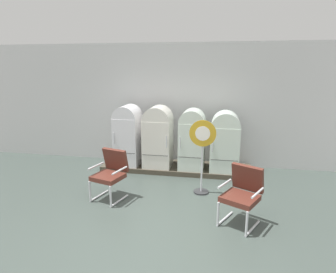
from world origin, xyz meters
The scene contains 10 objects.
ground centered at (0.00, 0.00, -0.03)m, with size 12.00×10.00×0.05m, color #3C4741.
back_wall centered at (0.00, 3.66, 1.62)m, with size 11.76×0.12×3.20m.
display_plinth centered at (0.00, 3.02, 0.06)m, with size 3.79×0.95×0.12m, color #433C30.
refrigerator_0 centered at (-1.24, 2.94, 0.94)m, with size 0.61×0.73×1.54m.
refrigerator_1 centered at (-0.45, 2.92, 0.93)m, with size 0.69×0.69×1.54m.
refrigerator_2 centered at (0.41, 2.92, 0.91)m, with size 0.62×0.68×1.48m.
refrigerator_3 centered at (1.20, 2.94, 0.88)m, with size 0.68×0.72×1.44m.
armchair_left centered at (-1.05, 1.20, 0.57)m, with size 0.72×0.76×0.99m.
armchair_right centered at (1.48, 0.69, 0.57)m, with size 0.78×0.81×0.99m.
sign_stand centered at (0.73, 1.75, 0.84)m, with size 0.54×0.32×1.57m.
Camera 1 is at (1.05, -3.87, 2.61)m, focal length 30.46 mm.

